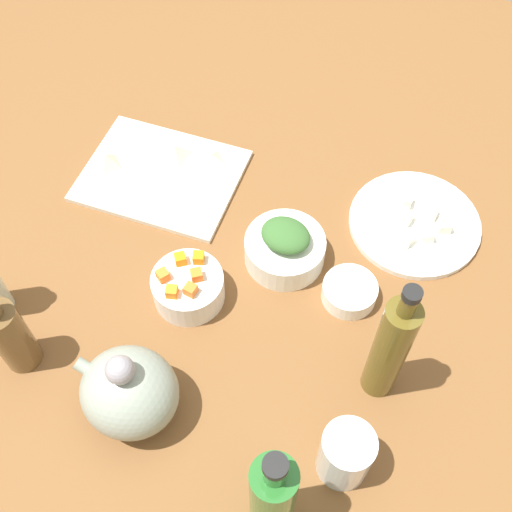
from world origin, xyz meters
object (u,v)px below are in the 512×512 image
teapot (129,392)px  bottle_1 (10,335)px  cutting_board (161,176)px  bowl_carrots (188,288)px  bottle_3 (272,497)px  bowl_small_side (349,292)px  bowl_greens (285,250)px  plate_tofu (414,223)px  drinking_glass_0 (345,454)px  bottle_0 (390,349)px

teapot → bottle_1: size_ratio=0.89×
cutting_board → bottle_1: bearing=88.1°
bowl_carrots → bottle_3: bearing=135.3°
bowl_small_side → bottle_1: (43.18, 32.03, 6.08)cm
bowl_greens → bottle_1: (30.19, 34.74, 5.18)cm
cutting_board → bowl_small_side: bearing=166.6°
cutting_board → plate_tofu: size_ratio=1.22×
bottle_1 → drinking_glass_0: bearing=-174.4°
bowl_small_side → bottle_1: 54.11cm
plate_tofu → bottle_0: size_ratio=0.85×
bowl_small_side → bottle_3: (-2.34, 37.65, 9.52)cm
cutting_board → bowl_carrots: size_ratio=2.42×
teapot → bottle_0: 37.82cm
bowl_carrots → bowl_small_side: bearing=-155.7°
plate_tofu → bowl_carrots: size_ratio=1.98×
bowl_small_side → teapot: 39.45cm
bowl_greens → drinking_glass_0: size_ratio=1.32×
bowl_small_side → plate_tofu: bearing=-106.5°
bottle_0 → bottle_1: 56.17cm
plate_tofu → cutting_board: bearing=11.0°
plate_tofu → teapot: 58.74cm
bowl_carrots → bottle_3: (-26.87, 26.59, 8.44)cm
bowl_small_side → drinking_glass_0: drinking_glass_0 is taller
bowl_carrots → bottle_0: bearing=177.4°
bottle_0 → plate_tofu: bearing=-83.5°
bowl_greens → bottle_0: bearing=145.6°
plate_tofu → bowl_carrots: bowl_carrots is taller
plate_tofu → bowl_carrots: bearing=45.0°
bowl_carrots → bottle_0: size_ratio=0.43×
bowl_small_side → teapot: size_ratio=0.56×
teapot → bowl_greens: bearing=-105.7°
plate_tofu → bowl_greens: size_ratio=1.70×
bowl_carrots → bottle_0: bottle_0 is taller
bottle_1 → teapot: bearing=-179.6°
bowl_carrots → drinking_glass_0: (-33.33, 15.86, 2.52)cm
cutting_board → plate_tofu: (-47.47, -9.25, 0.10)cm
bowl_carrots → bottle_1: bearing=48.3°
cutting_board → drinking_glass_0: drinking_glass_0 is taller
bowl_small_side → bottle_0: bottle_0 is taller
cutting_board → teapot: size_ratio=1.77×
bowl_greens → bottle_1: 46.32cm
bottle_0 → drinking_glass_0: bearing=87.9°
drinking_glass_0 → plate_tofu: bearing=-86.1°
plate_tofu → bottle_0: (-3.65, 31.77, 11.53)cm
bottle_1 → bowl_small_side: bearing=-143.4°
plate_tofu → teapot: (28.41, 51.06, 6.00)cm
bowl_carrots → teapot: (-1.80, 20.82, 3.81)cm
bowl_greens → teapot: bearing=74.3°
bowl_small_side → drinking_glass_0: (-8.80, 26.92, 3.59)cm
teapot → bowl_carrots: bearing=-85.1°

